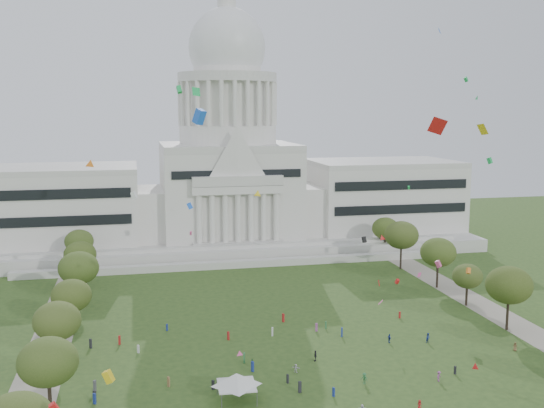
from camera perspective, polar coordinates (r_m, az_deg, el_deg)
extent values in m
plane|color=#2E4B1D|center=(111.12, 5.14, -15.77)|extent=(400.00, 400.00, 0.00)
cube|color=beige|center=(218.18, -3.92, -3.07)|extent=(160.00, 60.00, 4.00)
cube|color=beige|center=(186.59, -2.43, -5.36)|extent=(130.00, 3.00, 2.00)
cube|color=beige|center=(193.92, -2.84, -4.38)|extent=(140.00, 3.00, 5.00)
cube|color=silver|center=(214.13, -18.64, -0.19)|extent=(50.00, 34.00, 22.00)
cube|color=silver|center=(229.42, 9.80, 0.68)|extent=(50.00, 34.00, 22.00)
cube|color=silver|center=(211.27, -11.09, -0.84)|extent=(12.00, 26.00, 16.00)
cube|color=silver|center=(219.01, 3.17, -0.36)|extent=(12.00, 26.00, 16.00)
cube|color=silver|center=(214.57, -3.93, 1.06)|extent=(44.00, 38.00, 28.00)
cube|color=silver|center=(194.56, -3.07, 1.26)|extent=(28.00, 3.00, 2.40)
cube|color=black|center=(196.94, -19.20, -0.35)|extent=(46.00, 0.40, 11.00)
cube|color=black|center=(213.47, 11.54, 0.60)|extent=(46.00, 0.40, 11.00)
cylinder|color=silver|center=(212.95, -3.98, 6.25)|extent=(32.00, 32.00, 6.00)
cylinder|color=silver|center=(212.81, -4.01, 8.94)|extent=(28.00, 28.00, 14.00)
cylinder|color=beige|center=(213.05, -4.03, 11.23)|extent=(32.40, 32.40, 3.00)
cylinder|color=silver|center=(213.39, -4.05, 12.70)|extent=(22.00, 22.00, 8.00)
ellipsoid|color=silver|center=(213.72, -4.06, 13.77)|extent=(25.00, 25.00, 26.20)
cylinder|color=silver|center=(215.40, -4.10, 17.35)|extent=(6.00, 6.00, 5.00)
cube|color=gray|center=(135.59, -19.22, -11.65)|extent=(8.00, 160.00, 0.04)
cube|color=gray|center=(155.90, 18.99, -8.99)|extent=(8.00, 160.00, 0.04)
cylinder|color=black|center=(103.71, -19.28, -16.34)|extent=(0.56, 0.56, 5.75)
ellipsoid|color=#384F1B|center=(101.35, -19.45, -13.20)|extent=(8.86, 8.86, 7.25)
cylinder|color=black|center=(122.47, -18.58, -12.46)|extent=(0.56, 0.56, 5.47)
ellipsoid|color=#40501E|center=(120.57, -18.72, -9.88)|extent=(8.42, 8.42, 6.89)
cylinder|color=black|center=(142.90, 20.35, -9.36)|extent=(0.56, 0.56, 6.20)
ellipsoid|color=#344614|center=(141.09, 20.48, -6.82)|extent=(9.55, 9.55, 7.82)
cylinder|color=black|center=(137.98, -17.44, -10.06)|extent=(0.56, 0.56, 5.27)
ellipsoid|color=#384918|center=(136.35, -17.54, -7.83)|extent=(8.12, 8.12, 6.65)
cylinder|color=black|center=(157.17, 17.04, -7.90)|extent=(0.56, 0.56, 4.56)
ellipsoid|color=#3C4B1D|center=(155.91, 17.12, -6.20)|extent=(7.01, 7.01, 5.74)
cylinder|color=black|center=(155.49, -16.85, -7.79)|extent=(0.56, 0.56, 6.03)
ellipsoid|color=#334B18|center=(153.87, -16.95, -5.50)|extent=(9.29, 9.29, 7.60)
cylinder|color=black|center=(170.34, 14.59, -6.29)|extent=(0.56, 0.56, 5.97)
ellipsoid|color=#39501A|center=(168.87, 14.67, -4.21)|extent=(9.19, 9.19, 7.52)
cylinder|color=black|center=(173.55, -16.75, -6.20)|extent=(0.56, 0.56, 5.41)
ellipsoid|color=#334716|center=(172.22, -16.83, -4.35)|extent=(8.33, 8.33, 6.81)
cylinder|color=black|center=(187.41, 11.47, -4.78)|extent=(0.56, 0.56, 6.37)
ellipsoid|color=#3A481A|center=(186.00, 11.53, -2.75)|extent=(9.82, 9.82, 8.03)
cylinder|color=black|center=(191.25, -16.83, -4.87)|extent=(0.56, 0.56, 5.32)
ellipsoid|color=#334919|center=(190.07, -16.91, -3.21)|extent=(8.19, 8.19, 6.70)
cylinder|color=black|center=(204.54, 10.08, -3.75)|extent=(0.56, 0.56, 5.47)
ellipsoid|color=#364D18|center=(203.41, 10.12, -2.16)|extent=(8.42, 8.42, 6.89)
cylinder|color=#4C4C4C|center=(102.02, -4.53, -17.32)|extent=(0.12, 0.12, 2.46)
cylinder|color=#4C4C4C|center=(102.81, -1.35, -17.08)|extent=(0.12, 0.12, 2.46)
cylinder|color=#4C4C4C|center=(106.96, -4.95, -16.05)|extent=(0.12, 0.12, 2.46)
cylinder|color=#4C4C4C|center=(107.72, -1.93, -15.84)|extent=(0.12, 0.12, 2.46)
cube|color=silver|center=(104.28, -3.20, -15.90)|extent=(6.23, 6.23, 0.20)
pyramid|color=silver|center=(103.84, -3.20, -15.36)|extent=(8.73, 8.73, 1.96)
imported|color=olive|center=(132.42, 20.96, -11.85)|extent=(0.96, 0.99, 1.72)
imported|color=navy|center=(131.82, 13.83, -11.56)|extent=(1.09, 0.91, 1.93)
imported|color=#33723F|center=(111.40, 8.28, -15.21)|extent=(1.33, 1.40, 1.97)
imported|color=#26262B|center=(119.64, 3.91, -13.41)|extent=(0.81, 1.27, 2.03)
imported|color=silver|center=(114.81, 2.15, -14.50)|extent=(1.50, 1.31, 1.56)
imported|color=#B21E1E|center=(104.61, 13.09, -17.12)|extent=(0.81, 0.89, 1.53)
imported|color=#33723F|center=(116.95, -1.80, -14.07)|extent=(0.76, 0.50, 1.51)
imported|color=#994C8C|center=(114.87, 14.74, -14.71)|extent=(1.28, 1.19, 1.80)
imported|color=navy|center=(130.11, 10.48, -11.77)|extent=(0.77, 1.12, 1.75)
cube|color=#4C4C51|center=(111.47, -15.61, -15.44)|extent=(0.53, 0.60, 1.93)
cube|color=navy|center=(106.61, 5.54, -16.43)|extent=(0.40, 0.47, 1.51)
cube|color=#B21E1E|center=(144.92, 11.38, -9.72)|extent=(0.46, 0.38, 1.47)
cube|color=olive|center=(110.81, -9.26, -15.45)|extent=(0.47, 0.53, 1.70)
cube|color=navy|center=(136.25, -9.40, -10.86)|extent=(0.42, 0.45, 1.45)
cube|color=navy|center=(107.38, -15.63, -16.46)|extent=(0.53, 0.52, 1.73)
cube|color=#B21E1E|center=(129.77, -3.94, -11.70)|extent=(0.44, 0.53, 1.72)
cube|color=#26262B|center=(130.09, -15.95, -11.94)|extent=(0.57, 0.57, 1.87)
cube|color=#26262B|center=(110.74, 1.41, -15.39)|extent=(0.38, 0.47, 1.55)
cube|color=#994C8C|center=(134.56, 4.00, -10.96)|extent=(0.48, 0.33, 1.70)
cube|color=navy|center=(131.96, 6.28, -11.35)|extent=(0.45, 0.57, 1.88)
cube|color=#26262B|center=(118.45, 16.09, -14.12)|extent=(0.40, 0.46, 1.47)
cube|color=silver|center=(131.59, 0.04, -11.37)|extent=(0.44, 0.55, 1.81)
cube|color=#26262B|center=(108.85, -5.31, -15.85)|extent=(0.50, 0.46, 1.62)
cube|color=#26262B|center=(107.44, 2.51, -16.07)|extent=(0.54, 0.37, 1.90)
cube|color=#33723F|center=(118.69, -2.51, -13.62)|extent=(0.40, 0.55, 1.90)
cube|color=#33723F|center=(136.23, 4.84, -10.76)|extent=(0.30, 0.44, 1.57)
cube|color=#B21E1E|center=(139.73, 1.02, -10.17)|extent=(0.50, 0.57, 1.84)
cube|color=navy|center=(115.05, -1.76, -14.36)|extent=(0.49, 0.58, 1.86)
cube|color=#26262B|center=(108.02, -15.62, -16.26)|extent=(0.56, 0.58, 1.89)
cube|color=silver|center=(125.67, -11.90, -12.60)|extent=(0.47, 0.48, 1.56)
cube|color=#B21E1E|center=(130.52, -13.51, -11.79)|extent=(0.44, 0.55, 1.80)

